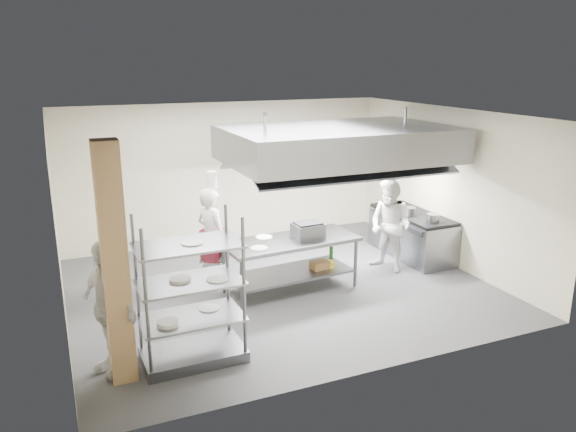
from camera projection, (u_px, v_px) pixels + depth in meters
name	position (u px, v px, depth m)	size (l,w,h in m)	color
floor	(280.00, 287.00, 9.83)	(7.00, 7.00, 0.00)	#39393C
ceiling	(280.00, 115.00, 9.02)	(7.00, 7.00, 0.00)	silver
wall_back	(227.00, 173.00, 12.08)	(7.00, 7.00, 0.00)	#BFB497
wall_left	(56.00, 229.00, 8.10)	(6.00, 6.00, 0.00)	#BFB497
wall_right	(448.00, 187.00, 10.75)	(6.00, 6.00, 0.00)	#BFB497
column	(115.00, 266.00, 6.65)	(0.30, 0.30, 3.00)	tan
exhaust_hood	(338.00, 144.00, 10.03)	(4.00, 2.50, 0.60)	gray
hood_strip_a	(292.00, 165.00, 9.78)	(1.60, 0.12, 0.04)	white
hood_strip_b	(381.00, 158.00, 10.46)	(1.60, 0.12, 0.04)	white
wall_shelf	(306.00, 168.00, 12.62)	(1.50, 0.28, 0.04)	gray
island	(290.00, 265.00, 9.64)	(2.31, 0.96, 0.91)	gray
island_worktop	(290.00, 241.00, 9.52)	(2.31, 0.96, 0.06)	gray
island_undershelf	(290.00, 273.00, 9.68)	(2.12, 0.86, 0.04)	slate
pass_rack	(190.00, 290.00, 7.21)	(1.33, 0.78, 1.99)	gray
cooking_range	(411.00, 236.00, 11.33)	(0.80, 2.00, 0.84)	slate
range_top	(413.00, 214.00, 11.21)	(0.78, 1.96, 0.06)	black
chef_head	(212.00, 238.00, 9.61)	(0.65, 0.43, 1.79)	white
chef_line	(390.00, 226.00, 10.44)	(0.85, 0.66, 1.74)	silver
chef_plating	(108.00, 307.00, 6.99)	(1.03, 0.43, 1.76)	silver
griddle	(308.00, 231.00, 9.59)	(0.50, 0.39, 0.24)	slate
wicker_basket	(320.00, 265.00, 9.81)	(0.31, 0.21, 0.14)	olive
stockpot	(409.00, 211.00, 10.97)	(0.25, 0.25, 0.17)	gray
plate_stack	(191.00, 316.00, 7.31)	(0.28, 0.28, 0.05)	silver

